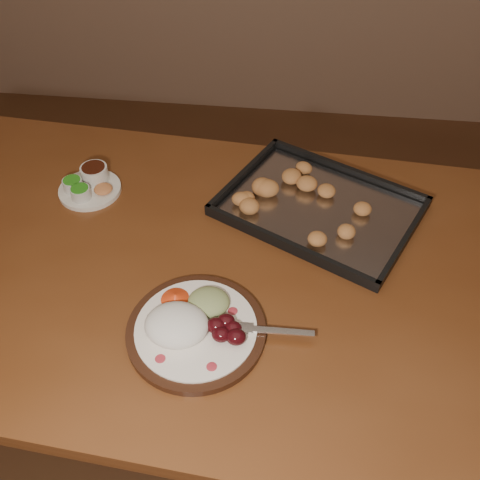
# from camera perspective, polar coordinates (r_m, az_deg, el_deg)

# --- Properties ---
(ground) EXTENTS (4.00, 4.00, 0.00)m
(ground) POSITION_cam_1_polar(r_m,az_deg,el_deg) (1.73, 4.46, -24.08)
(ground) COLOR #54351C
(ground) RESTS_ON ground
(dining_table) EXTENTS (1.56, 1.01, 0.75)m
(dining_table) POSITION_cam_1_polar(r_m,az_deg,el_deg) (1.25, -3.25, -5.31)
(dining_table) COLOR brown
(dining_table) RESTS_ON ground
(dinner_plate) EXTENTS (0.36, 0.27, 0.06)m
(dinner_plate) POSITION_cam_1_polar(r_m,az_deg,el_deg) (1.05, -5.03, -9.08)
(dinner_plate) COLOR black
(dinner_plate) RESTS_ON dining_table
(condiment_saucer) EXTENTS (0.15, 0.15, 0.05)m
(condiment_saucer) POSITION_cam_1_polar(r_m,az_deg,el_deg) (1.39, -15.80, 5.72)
(condiment_saucer) COLOR silver
(condiment_saucer) RESTS_ON dining_table
(baking_tray) EXTENTS (0.54, 0.49, 0.05)m
(baking_tray) POSITION_cam_1_polar(r_m,az_deg,el_deg) (1.30, 8.43, 3.64)
(baking_tray) COLOR black
(baking_tray) RESTS_ON dining_table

